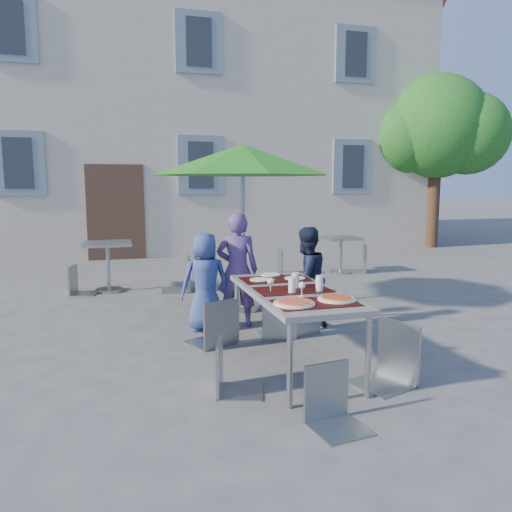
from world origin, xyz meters
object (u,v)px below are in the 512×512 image
object	(u,v)px
patio_umbrella	(243,161)
pizza_near_left	(294,303)
cafe_table_0	(108,256)
bg_chair_l_0	(78,262)
child_0	(205,282)
chair_0	(215,293)
pizza_near_right	(337,298)
chair_4	(392,317)
chair_5	(334,361)
bg_chair_r_0	(182,253)
child_1	(237,270)
child_2	(306,278)
bg_chair_r_1	(360,241)
dining_table	(293,296)
chair_3	(230,336)
cafe_table_1	(341,249)
bg_chair_l_1	(285,246)
chair_1	(278,294)
chair_2	(303,293)

from	to	relation	value
patio_umbrella	pizza_near_left	bearing A→B (deg)	-95.82
cafe_table_0	bg_chair_l_0	world-z (taller)	bg_chair_l_0
child_0	chair_0	distance (m)	0.61
pizza_near_right	chair_4	xyz separation A→B (m)	(0.48, -0.12, -0.17)
chair_5	bg_chair_r_0	world-z (taller)	bg_chair_r_0
child_1	child_2	xyz separation A→B (m)	(0.77, -0.33, -0.08)
child_2	chair_4	world-z (taller)	child_2
chair_5	bg_chair_r_1	bearing A→B (deg)	60.87
dining_table	chair_3	world-z (taller)	chair_3
chair_3	cafe_table_1	size ratio (longest dim) A/B	1.19
chair_4	bg_chair_l_1	bearing A→B (deg)	80.62
chair_1	bg_chair_l_1	size ratio (longest dim) A/B	0.94
dining_table	chair_2	distance (m)	1.09
chair_1	bg_chair_l_1	world-z (taller)	bg_chair_l_1
patio_umbrella	cafe_table_0	distance (m)	2.93
chair_1	bg_chair_l_0	world-z (taller)	chair_1
chair_1	bg_chair_r_1	world-z (taller)	bg_chair_r_1
chair_3	bg_chair_l_0	size ratio (longest dim) A/B	0.96
dining_table	chair_3	xyz separation A→B (m)	(-0.72, -0.44, -0.21)
chair_2	bg_chair_r_1	xyz separation A→B (m)	(2.62, 3.62, 0.13)
chair_3	patio_umbrella	xyz separation A→B (m)	(0.81, 2.72, 1.56)
chair_3	chair_4	size ratio (longest dim) A/B	0.83
child_1	pizza_near_left	bearing A→B (deg)	107.01
chair_2	bg_chair_l_1	distance (m)	3.93
bg_chair_r_0	child_1	bearing A→B (deg)	-80.41
child_0	child_2	bearing A→B (deg)	165.63
child_0	chair_4	world-z (taller)	child_0
pizza_near_right	bg_chair_l_1	bearing A→B (deg)	75.44
child_1	child_2	distance (m)	0.84
chair_0	bg_chair_r_0	world-z (taller)	bg_chair_r_0
chair_5	bg_chair_l_0	size ratio (longest dim) A/B	0.95
patio_umbrella	child_1	bearing A→B (deg)	-109.40
bg_chair_l_0	chair_2	bearing A→B (deg)	-48.30
pizza_near_right	bg_chair_l_1	distance (m)	5.42
chair_4	cafe_table_0	xyz separation A→B (m)	(-2.42, 4.65, -0.02)
chair_0	chair_3	distance (m)	1.27
chair_0	bg_chair_l_0	bearing A→B (deg)	116.98
chair_0	bg_chair_l_0	xyz separation A→B (m)	(-1.60, 3.13, -0.07)
patio_umbrella	cafe_table_0	xyz separation A→B (m)	(-1.83, 1.75, -1.47)
chair_0	patio_umbrella	xyz separation A→B (m)	(0.69, 1.46, 1.47)
pizza_near_left	bg_chair_r_1	size ratio (longest dim) A/B	0.34
child_2	bg_chair_l_0	size ratio (longest dim) A/B	1.41
chair_1	chair_4	world-z (taller)	chair_4
child_1	chair_4	bearing A→B (deg)	129.68
pizza_near_right	chair_3	xyz separation A→B (m)	(-0.93, 0.07, -0.28)
pizza_near_right	pizza_near_left	bearing A→B (deg)	-173.52
chair_1	chair_5	size ratio (longest dim) A/B	1.06
pizza_near_left	cafe_table_1	size ratio (longest dim) A/B	0.50
chair_3	chair_1	bearing A→B (deg)	57.01
chair_5	child_2	bearing A→B (deg)	73.10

